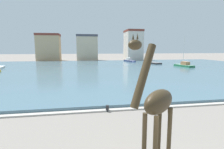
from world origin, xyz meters
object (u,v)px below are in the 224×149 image
giraffe_statue (157,105)px  sailboat_green (183,66)px  sailboat_navy (130,61)px  sailboat_black (152,63)px  mooring_bollard (107,108)px

giraffe_statue → sailboat_green: 40.13m
giraffe_statue → sailboat_green: size_ratio=0.68×
sailboat_navy → sailboat_green: bearing=-65.5°
sailboat_black → mooring_bollard: size_ratio=14.81×
sailboat_black → sailboat_navy: 9.68m
sailboat_black → sailboat_navy: size_ratio=1.02×
giraffe_statue → mooring_bollard: giraffe_statue is taller
sailboat_black → mooring_bollard: sailboat_black is taller
giraffe_statue → sailboat_black: bearing=67.7°
giraffe_statue → mooring_bollard: bearing=97.9°
giraffe_statue → sailboat_navy: size_ratio=0.72×
giraffe_statue → sailboat_navy: sailboat_navy is taller
giraffe_statue → sailboat_green: bearing=57.2°
sailboat_green → sailboat_navy: 20.18m
sailboat_green → mooring_bollard: (-22.67, -26.92, -0.31)m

